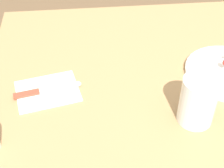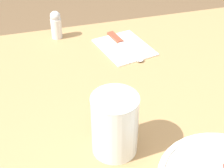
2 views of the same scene
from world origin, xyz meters
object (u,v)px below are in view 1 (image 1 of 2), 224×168
Objects in this scene: napkin_folded at (48,91)px; butter_knife at (44,91)px; milk_glass at (197,102)px; dining_table at (175,104)px.

napkin_folded is 1.03× the size of butter_knife.
dining_table is at bearing 89.43° from milk_glass.
dining_table is 5.75× the size of napkin_folded.
milk_glass is 0.67× the size of napkin_folded.
milk_glass reaches higher than butter_knife.
napkin_folded is at bearing 159.46° from milk_glass.
milk_glass is 0.41m from butter_knife.
milk_glass is 0.68× the size of butter_knife.
dining_table is 0.22m from milk_glass.
butter_knife is (-0.38, -0.01, 0.10)m from dining_table.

